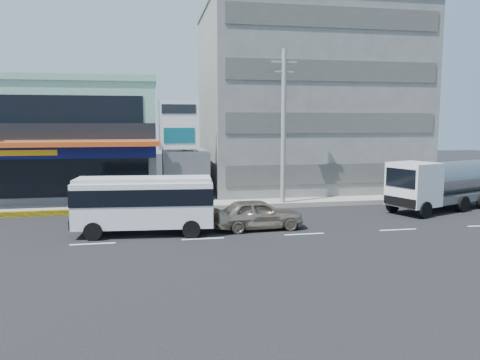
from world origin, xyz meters
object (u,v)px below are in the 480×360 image
concrete_building (306,103)px  billboard (179,130)px  shop_building (71,143)px  motorcycle_rider (98,204)px  utility_pole_near (284,127)px  minibus (144,201)px  sedan (258,214)px  satellite_dish (185,150)px  tanker_truck (439,184)px

concrete_building → billboard: size_ratio=2.32×
shop_building → motorcycle_rider: (2.58, -7.47, -3.27)m
shop_building → utility_pole_near: (14.00, -6.55, 1.15)m
concrete_building → motorcycle_rider: 18.70m
shop_building → minibus: (5.31, -12.45, -2.33)m
billboard → sedan: billboard is taller
concrete_building → billboard: 12.17m
shop_building → motorcycle_rider: size_ratio=5.60×
sedan → motorcycle_rider: 9.78m
motorcycle_rider → sedan: bearing=-30.6°
concrete_building → satellite_dish: size_ratio=10.67×
shop_building → sedan: size_ratio=2.69×
utility_pole_near → minibus: (-8.69, -5.90, -3.48)m
tanker_truck → satellite_dish: bearing=156.4°
billboard → minibus: 8.64m
motorcycle_rider → minibus: bearing=-61.2°
minibus → tanker_truck: 18.08m
satellite_dish → sedan: bearing=-72.5°
utility_pole_near → shop_building: bearing=154.9°
shop_building → minibus: bearing=-66.9°
shop_building → satellite_dish: bearing=-20.2°
concrete_building → satellite_dish: (-10.00, -4.00, -3.42)m
satellite_dish → sedan: 10.35m
minibus → motorcycle_rider: minibus is taller
satellite_dish → billboard: bearing=-105.5°
satellite_dish → minibus: bearing=-105.8°
minibus → sedan: (5.69, -0.00, -0.88)m
billboard → tanker_truck: 16.70m
minibus → motorcycle_rider: (-2.73, 4.97, -0.94)m
satellite_dish → billboard: billboard is taller
shop_building → minibus: size_ratio=1.81×
concrete_building → utility_pole_near: (-4.00, -7.60, -1.85)m
concrete_building → minibus: concrete_building is taller
concrete_building → utility_pole_near: size_ratio=1.60×
minibus → billboard: bearing=74.1°
tanker_truck → motorcycle_rider: tanker_truck is taller
shop_building → motorcycle_rider: shop_building is taller
sedan → tanker_truck: bearing=-79.6°
satellite_dish → minibus: 10.06m
minibus → shop_building: bearing=113.1°
satellite_dish → tanker_truck: satellite_dish is taller
shop_building → concrete_building: 18.28m
concrete_building → sedan: bearing=-117.4°
billboard → tanker_truck: bearing=-17.1°
satellite_dish → sedan: size_ratio=0.33×
concrete_building → billboard: (-10.50, -5.80, -2.07)m
tanker_truck → sedan: bearing=-166.7°
concrete_building → minibus: 19.28m
tanker_truck → motorcycle_rider: 20.71m
satellite_dish → utility_pole_near: bearing=-31.0°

